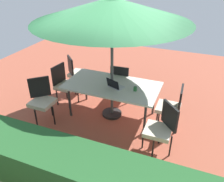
{
  "coord_description": "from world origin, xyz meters",
  "views": [
    {
      "loc": [
        -1.65,
        4.1,
        3.1
      ],
      "look_at": [
        0.0,
        0.0,
        0.62
      ],
      "focal_mm": 37.35,
      "sensor_mm": 36.0,
      "label": 1
    }
  ],
  "objects_px": {
    "dining_table": "(112,87)",
    "chair_west": "(172,106)",
    "chair_south": "(121,81)",
    "chair_east": "(64,83)",
    "chair_northwest": "(161,127)",
    "chair_northeast": "(42,99)",
    "chair_southeast": "(77,72)",
    "laptop": "(115,86)",
    "patio_umbrella": "(112,10)",
    "cup": "(135,89)"
  },
  "relations": [
    {
      "from": "chair_south",
      "to": "laptop",
      "type": "distance_m",
      "value": 0.82
    },
    {
      "from": "chair_northeast",
      "to": "cup",
      "type": "relative_size",
      "value": 11.42
    },
    {
      "from": "patio_umbrella",
      "to": "chair_west",
      "type": "height_order",
      "value": "patio_umbrella"
    },
    {
      "from": "chair_east",
      "to": "chair_south",
      "type": "height_order",
      "value": "same"
    },
    {
      "from": "chair_south",
      "to": "chair_northeast",
      "type": "bearing_deg",
      "value": 44.45
    },
    {
      "from": "patio_umbrella",
      "to": "chair_northwest",
      "type": "height_order",
      "value": "patio_umbrella"
    },
    {
      "from": "dining_table",
      "to": "chair_west",
      "type": "relative_size",
      "value": 2.05
    },
    {
      "from": "dining_table",
      "to": "chair_east",
      "type": "bearing_deg",
      "value": -2.48
    },
    {
      "from": "chair_west",
      "to": "chair_east",
      "type": "relative_size",
      "value": 1.0
    },
    {
      "from": "chair_east",
      "to": "chair_southeast",
      "type": "bearing_deg",
      "value": 9.84
    },
    {
      "from": "laptop",
      "to": "cup",
      "type": "distance_m",
      "value": 0.43
    },
    {
      "from": "chair_west",
      "to": "laptop",
      "type": "bearing_deg",
      "value": -88.17
    },
    {
      "from": "cup",
      "to": "chair_northwest",
      "type": "bearing_deg",
      "value": 135.31
    },
    {
      "from": "chair_east",
      "to": "chair_northwest",
      "type": "height_order",
      "value": "same"
    },
    {
      "from": "chair_west",
      "to": "chair_northeast",
      "type": "bearing_deg",
      "value": -76.77
    },
    {
      "from": "laptop",
      "to": "chair_northwest",
      "type": "bearing_deg",
      "value": 170.17
    },
    {
      "from": "chair_northeast",
      "to": "chair_south",
      "type": "xyz_separation_m",
      "value": [
        -1.28,
        -1.41,
        0.0
      ]
    },
    {
      "from": "chair_east",
      "to": "chair_southeast",
      "type": "distance_m",
      "value": 0.66
    },
    {
      "from": "chair_south",
      "to": "chair_west",
      "type": "bearing_deg",
      "value": 149.95
    },
    {
      "from": "chair_east",
      "to": "laptop",
      "type": "xyz_separation_m",
      "value": [
        -1.36,
        0.15,
        0.27
      ]
    },
    {
      "from": "chair_east",
      "to": "chair_southeast",
      "type": "relative_size",
      "value": 1.0
    },
    {
      "from": "chair_northeast",
      "to": "chair_south",
      "type": "distance_m",
      "value": 1.9
    },
    {
      "from": "chair_south",
      "to": "chair_southeast",
      "type": "height_order",
      "value": "same"
    },
    {
      "from": "chair_southeast",
      "to": "patio_umbrella",
      "type": "bearing_deg",
      "value": -163.75
    },
    {
      "from": "chair_east",
      "to": "cup",
      "type": "xyz_separation_m",
      "value": [
        -1.79,
        0.12,
        0.27
      ]
    },
    {
      "from": "chair_northwest",
      "to": "chair_southeast",
      "type": "relative_size",
      "value": 1.0
    },
    {
      "from": "dining_table",
      "to": "laptop",
      "type": "xyz_separation_m",
      "value": [
        -0.11,
        0.1,
        0.1
      ]
    },
    {
      "from": "chair_east",
      "to": "chair_northeast",
      "type": "bearing_deg",
      "value": -177.06
    },
    {
      "from": "chair_south",
      "to": "cup",
      "type": "relative_size",
      "value": 11.42
    },
    {
      "from": "chair_west",
      "to": "laptop",
      "type": "xyz_separation_m",
      "value": [
        1.19,
        0.1,
        0.27
      ]
    },
    {
      "from": "chair_northeast",
      "to": "laptop",
      "type": "bearing_deg",
      "value": -18.05
    },
    {
      "from": "chair_west",
      "to": "chair_northwest",
      "type": "bearing_deg",
      "value": -6.91
    },
    {
      "from": "chair_northwest",
      "to": "chair_southeast",
      "type": "xyz_separation_m",
      "value": [
        2.52,
        -1.48,
        0.0
      ]
    },
    {
      "from": "chair_northwest",
      "to": "chair_northeast",
      "type": "bearing_deg",
      "value": -133.39
    },
    {
      "from": "patio_umbrella",
      "to": "chair_south",
      "type": "distance_m",
      "value": 1.89
    },
    {
      "from": "chair_south",
      "to": "laptop",
      "type": "height_order",
      "value": "laptop"
    },
    {
      "from": "patio_umbrella",
      "to": "chair_east",
      "type": "relative_size",
      "value": 3.06
    },
    {
      "from": "laptop",
      "to": "chair_northeast",
      "type": "bearing_deg",
      "value": 45.32
    },
    {
      "from": "dining_table",
      "to": "patio_umbrella",
      "type": "height_order",
      "value": "patio_umbrella"
    },
    {
      "from": "patio_umbrella",
      "to": "chair_east",
      "type": "xyz_separation_m",
      "value": [
        1.25,
        -0.05,
        -1.77
      ]
    },
    {
      "from": "chair_south",
      "to": "chair_east",
      "type": "bearing_deg",
      "value": 23.17
    },
    {
      "from": "patio_umbrella",
      "to": "chair_south",
      "type": "xyz_separation_m",
      "value": [
        0.03,
        -0.66,
        -1.77
      ]
    },
    {
      "from": "chair_northeast",
      "to": "chair_northwest",
      "type": "height_order",
      "value": "same"
    },
    {
      "from": "dining_table",
      "to": "chair_east",
      "type": "height_order",
      "value": "chair_east"
    },
    {
      "from": "cup",
      "to": "chair_east",
      "type": "bearing_deg",
      "value": -3.92
    },
    {
      "from": "dining_table",
      "to": "chair_south",
      "type": "bearing_deg",
      "value": -87.23
    },
    {
      "from": "chair_northeast",
      "to": "chair_east",
      "type": "xyz_separation_m",
      "value": [
        -0.06,
        -0.8,
        0.0
      ]
    },
    {
      "from": "chair_northeast",
      "to": "chair_southeast",
      "type": "relative_size",
      "value": 1.0
    },
    {
      "from": "laptop",
      "to": "chair_south",
      "type": "bearing_deg",
      "value": -59.11
    },
    {
      "from": "chair_southeast",
      "to": "laptop",
      "type": "bearing_deg",
      "value": -164.92
    }
  ]
}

